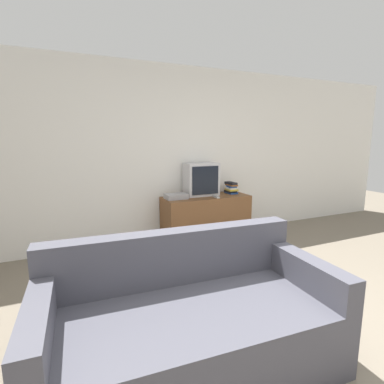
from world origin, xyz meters
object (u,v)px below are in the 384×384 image
at_px(tv_stand, 206,218).
at_px(couch, 190,326).
at_px(television, 201,179).
at_px(set_top_box, 176,196).
at_px(book_stack, 231,188).
at_px(remote_on_stand, 216,197).

distance_m(tv_stand, couch, 2.64).
height_order(tv_stand, television, television).
bearing_deg(tv_stand, set_top_box, 178.90).
xyz_separation_m(television, set_top_box, (-0.45, -0.10, -0.21)).
distance_m(television, book_stack, 0.53).
height_order(tv_stand, couch, couch).
relative_size(television, set_top_box, 1.63).
bearing_deg(couch, book_stack, 56.59).
bearing_deg(set_top_box, book_stack, 2.51).
distance_m(couch, book_stack, 2.98).
bearing_deg(tv_stand, remote_on_stand, -59.04).
bearing_deg(book_stack, television, 173.95).
distance_m(tv_stand, television, 0.60).
bearing_deg(television, set_top_box, -168.11).
xyz_separation_m(tv_stand, set_top_box, (-0.49, 0.01, 0.38)).
distance_m(tv_stand, set_top_box, 0.62).
bearing_deg(tv_stand, couch, -119.37).
distance_m(couch, set_top_box, 2.49).
relative_size(remote_on_stand, set_top_box, 0.55).
height_order(tv_stand, remote_on_stand, remote_on_stand).
bearing_deg(remote_on_stand, book_stack, 27.04).
bearing_deg(couch, set_top_box, 74.17).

